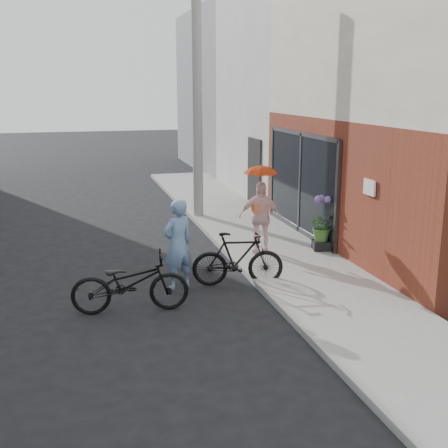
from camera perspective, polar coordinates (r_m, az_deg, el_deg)
name	(u,v)px	position (r m, az deg, el deg)	size (l,w,h in m)	color
ground	(213,296)	(10.28, -1.10, -7.32)	(80.00, 80.00, 0.00)	black
sidewalk	(282,253)	(12.68, 5.87, -2.97)	(2.20, 24.00, 0.12)	gray
curb	(232,257)	(12.32, 0.83, -3.40)	(0.12, 24.00, 0.12)	#9E9E99
plaster_building	(348,92)	(20.65, 12.49, 12.93)	(8.00, 6.00, 7.00)	silver
east_building_far	(277,91)	(27.04, 5.43, 13.32)	(8.00, 8.00, 7.00)	gray
utility_pole	(197,94)	(15.69, -2.75, 13.05)	(0.28, 0.28, 7.00)	#9E9E99
officer	(178,244)	(10.43, -4.71, -2.07)	(0.63, 0.41, 1.72)	#6E95C4
bike_left	(130,283)	(9.55, -9.52, -5.92)	(0.68, 1.95, 1.03)	black
bike_right	(238,259)	(10.67, 1.42, -3.56)	(0.49, 1.74, 1.05)	black
kimono_woman	(260,217)	(12.37, 3.68, 0.71)	(0.92, 0.39, 1.58)	#F7D0CF
parasol	(261,167)	(12.16, 3.76, 5.79)	(0.72, 0.72, 0.63)	#D34A18
planter	(321,245)	(12.85, 9.87, -2.13)	(0.39, 0.39, 0.20)	black
potted_plant	(322,226)	(12.74, 9.95, -0.21)	(0.61, 0.53, 0.68)	#41742E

